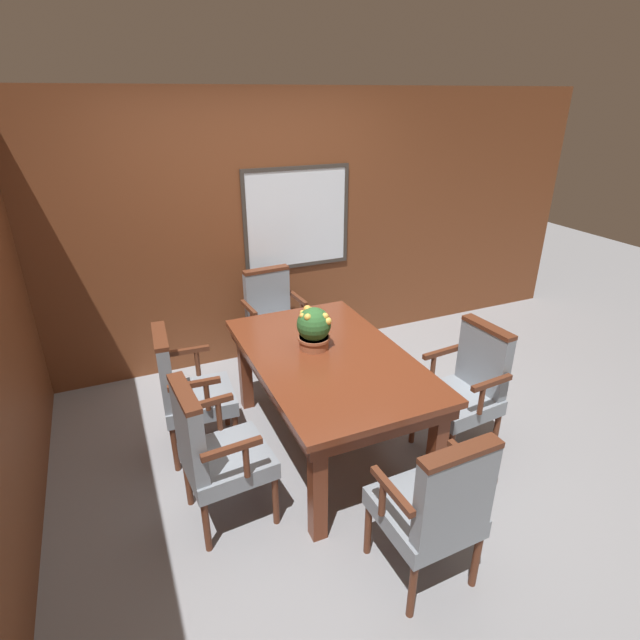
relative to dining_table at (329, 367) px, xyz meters
The scene contains 9 objects.
ground_plane 0.66m from the dining_table, 85.54° to the right, with size 14.00×14.00×0.00m, color gray.
wall_back 1.71m from the dining_table, 89.62° to the left, with size 7.20×0.08×2.45m.
dining_table is the anchor object (origin of this frame).
chair_right_near 0.98m from the dining_table, 24.17° to the right, with size 0.52×0.54×0.96m.
chair_head_near 1.24m from the dining_table, 89.35° to the right, with size 0.52×0.50×0.96m.
chair_head_far 1.25m from the dining_table, 89.40° to the left, with size 0.54×0.52×0.96m.
chair_left_far 1.00m from the dining_table, 158.53° to the left, with size 0.51×0.53×0.96m.
chair_left_near 0.98m from the dining_table, 157.63° to the right, with size 0.52×0.54×0.96m.
potted_plant 0.29m from the dining_table, 109.78° to the left, with size 0.24×0.24×0.30m.
Camera 1 is at (-1.27, -2.64, 2.39)m, focal length 28.00 mm.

